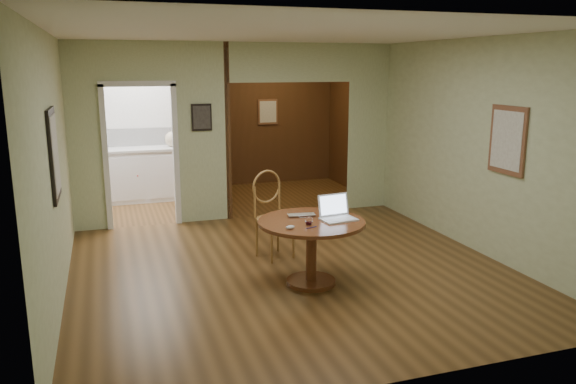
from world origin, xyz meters
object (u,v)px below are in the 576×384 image
object	(u,v)px
open_laptop	(336,213)
dining_table	(311,237)
chair	(272,209)
closed_laptop	(302,216)

from	to	relation	value
open_laptop	dining_table	bearing A→B (deg)	170.47
dining_table	open_laptop	xyz separation A→B (m)	(0.28, -0.01, 0.25)
chair	closed_laptop	size ratio (longest dim) A/B	3.55
dining_table	open_laptop	world-z (taller)	open_laptop
dining_table	closed_laptop	xyz separation A→B (m)	(-0.05, 0.15, 0.20)
chair	open_laptop	distance (m)	1.14
chair	closed_laptop	bearing A→B (deg)	-102.59
chair	closed_laptop	xyz separation A→B (m)	(0.09, -0.88, 0.13)
closed_laptop	open_laptop	bearing A→B (deg)	-18.94
closed_laptop	chair	bearing A→B (deg)	103.39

